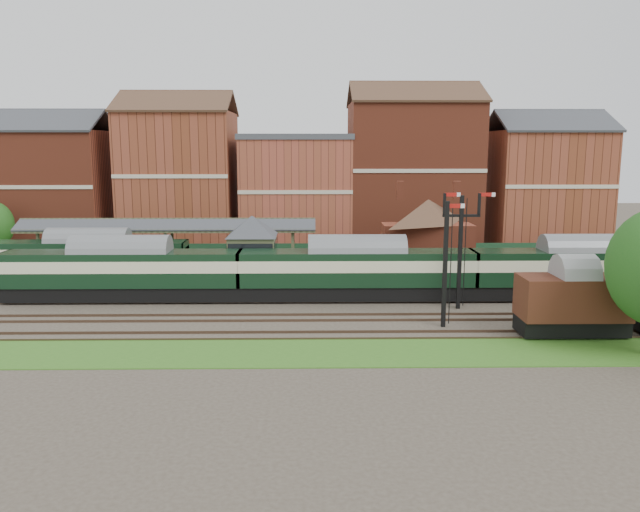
{
  "coord_description": "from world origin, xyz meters",
  "views": [
    {
      "loc": [
        1.58,
        -45.16,
        11.32
      ],
      "look_at": [
        2.3,
        2.0,
        3.0
      ],
      "focal_mm": 35.0,
      "sensor_mm": 36.0,
      "label": 1
    }
  ],
  "objects_px": {
    "semaphore_bracket": "(461,244)",
    "dmu_train": "(357,269)",
    "platform_railcar": "(89,257)",
    "signal_box": "(252,251)",
    "goods_van_a": "(573,300)"
  },
  "relations": [
    {
      "from": "signal_box",
      "to": "platform_railcar",
      "type": "xyz_separation_m",
      "value": [
        -13.97,
        3.25,
        -0.99
      ]
    },
    {
      "from": "platform_railcar",
      "to": "goods_van_a",
      "type": "bearing_deg",
      "value": -24.32
    },
    {
      "from": "semaphore_bracket",
      "to": "goods_van_a",
      "type": "bearing_deg",
      "value": -50.82
    },
    {
      "from": "goods_van_a",
      "to": "semaphore_bracket",
      "type": "bearing_deg",
      "value": 129.18
    },
    {
      "from": "dmu_train",
      "to": "platform_railcar",
      "type": "relative_size",
      "value": 3.19
    },
    {
      "from": "signal_box",
      "to": "goods_van_a",
      "type": "height_order",
      "value": "signal_box"
    },
    {
      "from": "signal_box",
      "to": "goods_van_a",
      "type": "bearing_deg",
      "value": -31.06
    },
    {
      "from": "semaphore_bracket",
      "to": "dmu_train",
      "type": "distance_m",
      "value": 7.83
    },
    {
      "from": "platform_railcar",
      "to": "dmu_train",
      "type": "bearing_deg",
      "value": -16.49
    },
    {
      "from": "platform_railcar",
      "to": "signal_box",
      "type": "bearing_deg",
      "value": -13.1
    },
    {
      "from": "signal_box",
      "to": "semaphore_bracket",
      "type": "xyz_separation_m",
      "value": [
        15.04,
        -5.75,
        1.44
      ]
    },
    {
      "from": "dmu_train",
      "to": "platform_railcar",
      "type": "bearing_deg",
      "value": 163.51
    },
    {
      "from": "signal_box",
      "to": "platform_railcar",
      "type": "distance_m",
      "value": 14.37
    },
    {
      "from": "semaphore_bracket",
      "to": "goods_van_a",
      "type": "xyz_separation_m",
      "value": [
        5.3,
        -6.5,
        -2.45
      ]
    },
    {
      "from": "goods_van_a",
      "to": "signal_box",
      "type": "bearing_deg",
      "value": 148.94
    }
  ]
}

